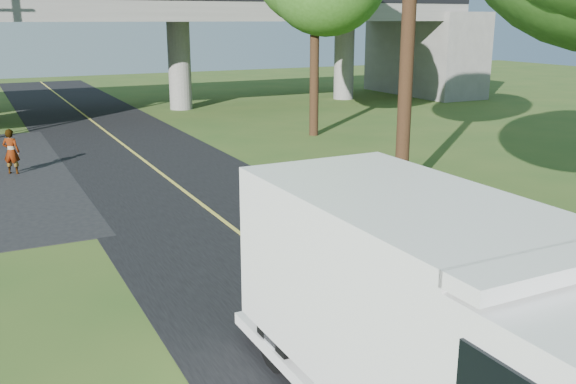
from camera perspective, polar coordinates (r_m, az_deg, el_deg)
ground at (r=11.12m, az=11.57°, el=-15.30°), size 120.00×120.00×0.00m
road at (r=19.28m, az=-6.91°, el=-1.72°), size 7.00×90.00×0.02m
lane_line at (r=19.28m, az=-6.91°, el=-1.66°), size 0.12×90.00×0.01m
overpass at (r=39.90m, az=-18.20°, el=12.99°), size 54.00×10.00×7.30m
step_van at (r=8.93m, az=13.25°, el=-10.69°), size 2.89×7.69×3.22m
pedestrian at (r=25.68m, az=-23.38°, el=3.31°), size 0.74×0.66×1.69m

